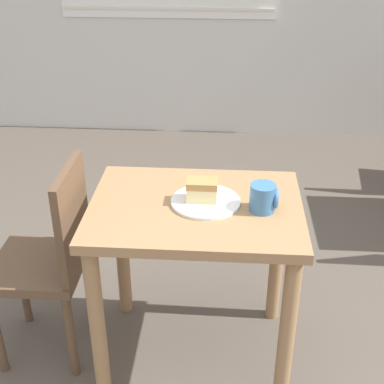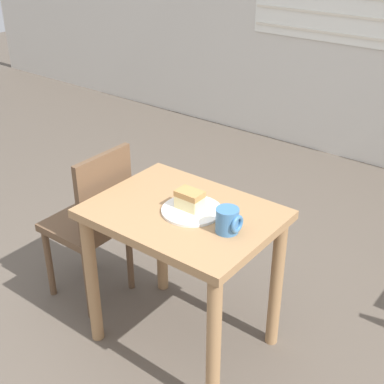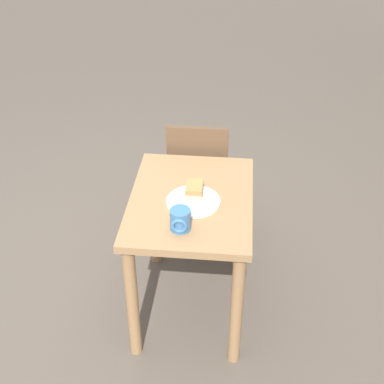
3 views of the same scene
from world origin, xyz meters
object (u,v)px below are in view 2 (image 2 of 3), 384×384
Objects in this scene: dining_table_near at (183,239)px; plate at (192,210)px; chair_near_window at (93,221)px; cake_slice at (190,199)px; coffee_mug at (228,221)px.

dining_table_near is 0.16m from plate.
chair_near_window is (-0.58, -0.01, -0.11)m from dining_table_near.
dining_table_near is 0.20m from cake_slice.
dining_table_near is 7.66× the size of coffee_mug.
chair_near_window reaches higher than plate.
plate is at bearing 21.58° from dining_table_near.
cake_slice is at bearing 38.76° from dining_table_near.
chair_near_window is 0.67m from plate.
cake_slice reaches higher than dining_table_near.
dining_table_near is at bearing -141.24° from cake_slice.
coffee_mug reaches higher than cake_slice.
plate is 0.22m from coffee_mug.
chair_near_window is 8.43× the size of coffee_mug.
coffee_mug is (0.25, -0.02, 0.20)m from dining_table_near.
plate is (0.04, 0.01, 0.15)m from dining_table_near.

